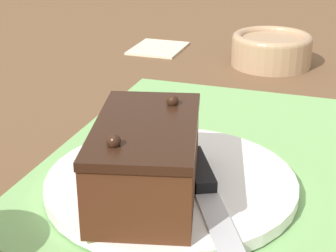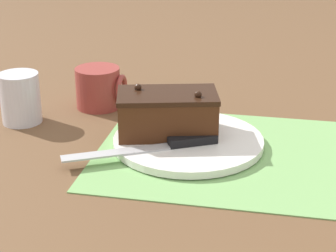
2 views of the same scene
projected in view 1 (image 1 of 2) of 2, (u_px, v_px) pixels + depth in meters
The scene contains 7 objects.
ground_plane at pixel (210, 157), 0.63m from camera, with size 3.00×3.00×0.00m, color brown.
placemat_woven at pixel (210, 155), 0.63m from camera, with size 0.46×0.34×0.00m, color #7AB266.
cake_plate at pixel (171, 183), 0.55m from camera, with size 0.25×0.25×0.01m.
chocolate_cake at pixel (146, 159), 0.51m from camera, with size 0.18×0.13×0.08m.
serving_knife at pixel (207, 193), 0.51m from camera, with size 0.23×0.13×0.01m.
small_bowl at pixel (271, 49), 0.94m from camera, with size 0.13×0.13×0.05m.
folded_napkin at pixel (158, 47), 1.04m from camera, with size 0.11×0.09×0.01m, color beige.
Camera 1 is at (-0.55, -0.14, 0.28)m, focal length 60.00 mm.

